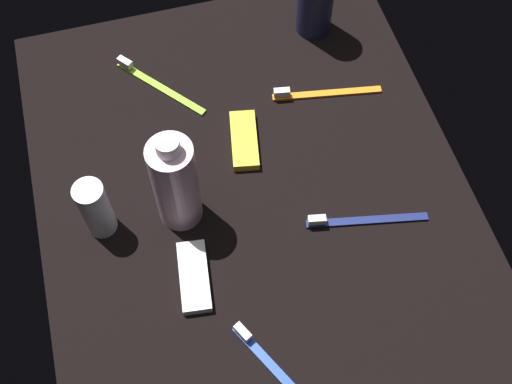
% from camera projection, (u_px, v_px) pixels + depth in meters
% --- Properties ---
extents(ground_plane, '(0.84, 0.64, 0.01)m').
position_uv_depth(ground_plane, '(256.00, 204.00, 0.99)').
color(ground_plane, black).
extents(bodywash_bottle, '(0.06, 0.06, 0.19)m').
position_uv_depth(bodywash_bottle, '(175.00, 183.00, 0.90)').
color(bodywash_bottle, silver).
rests_on(bodywash_bottle, ground_plane).
extents(deodorant_stick, '(0.04, 0.04, 0.11)m').
position_uv_depth(deodorant_stick, '(95.00, 209.00, 0.92)').
color(deodorant_stick, silver).
rests_on(deodorant_stick, ground_plane).
extents(toothbrush_orange, '(0.04, 0.18, 0.02)m').
position_uv_depth(toothbrush_orange, '(320.00, 93.00, 1.08)').
color(toothbrush_orange, orange).
rests_on(toothbrush_orange, ground_plane).
extents(toothbrush_blue, '(0.17, 0.09, 0.02)m').
position_uv_depth(toothbrush_blue, '(276.00, 369.00, 0.86)').
color(toothbrush_blue, blue).
rests_on(toothbrush_blue, ground_plane).
extents(toothbrush_navy, '(0.05, 0.18, 0.02)m').
position_uv_depth(toothbrush_navy, '(360.00, 220.00, 0.97)').
color(toothbrush_navy, navy).
rests_on(toothbrush_navy, ground_plane).
extents(toothbrush_lime, '(0.15, 0.12, 0.02)m').
position_uv_depth(toothbrush_lime, '(155.00, 83.00, 1.09)').
color(toothbrush_lime, '#8CD133').
rests_on(toothbrush_lime, ground_plane).
extents(snack_bar_yellow, '(0.11, 0.06, 0.01)m').
position_uv_depth(snack_bar_yellow, '(244.00, 140.00, 1.03)').
color(snack_bar_yellow, yellow).
rests_on(snack_bar_yellow, ground_plane).
extents(snack_bar_white, '(0.11, 0.05, 0.01)m').
position_uv_depth(snack_bar_white, '(194.00, 277.00, 0.92)').
color(snack_bar_white, white).
rests_on(snack_bar_white, ground_plane).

